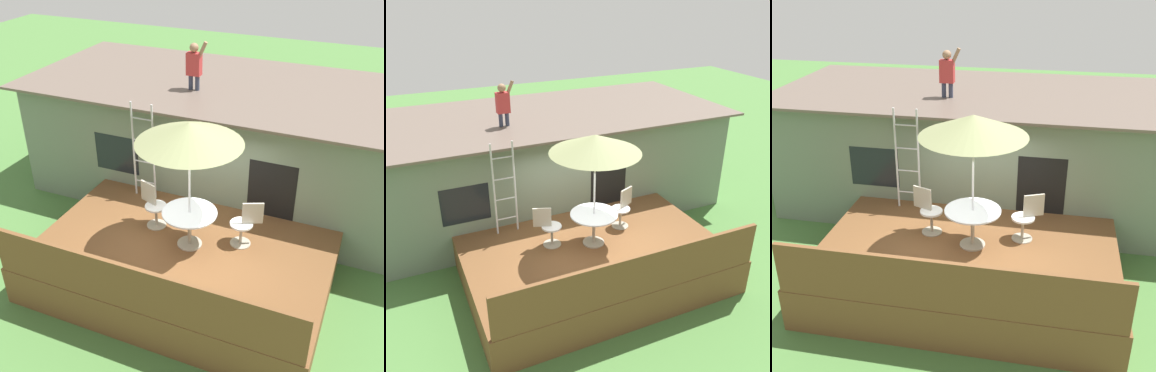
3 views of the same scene
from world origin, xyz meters
The scene contains 10 objects.
ground_plane centered at (0.00, 0.00, 0.00)m, with size 40.00×40.00×0.00m, color #477538.
house centered at (0.00, 3.60, 1.42)m, with size 10.50×4.50×2.83m.
deck centered at (0.00, 0.00, 0.40)m, with size 5.55×3.90×0.80m, color brown.
deck_railing centered at (0.00, -1.90, 1.25)m, with size 5.45×0.08×0.90m, color brown.
patio_table centered at (0.08, 0.06, 1.39)m, with size 1.04×1.04×0.74m.
patio_umbrella centered at (0.08, 0.06, 3.15)m, with size 1.90×1.90×2.54m.
step_ladder centered at (-1.53, 1.32, 1.90)m, with size 0.52×0.04×2.20m.
person_figure centered at (-1.01, 2.91, 3.44)m, with size 0.47×0.20×1.11m.
patio_chair_left centered at (-0.86, 0.40, 1.26)m, with size 0.60×0.44×0.92m.
patio_chair_right centered at (1.05, 0.49, 1.26)m, with size 0.59×0.44×0.92m.
Camera 2 is at (-3.60, -7.31, 6.14)m, focal length 40.68 mm.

